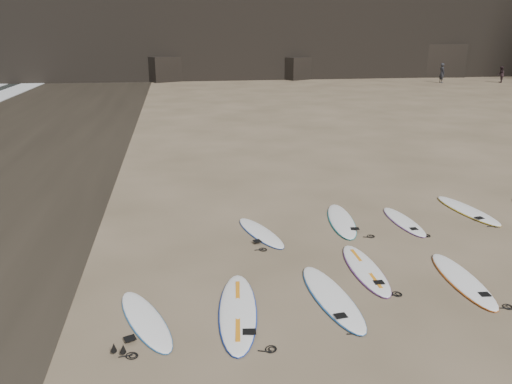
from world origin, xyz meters
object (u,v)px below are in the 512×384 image
surfboard_11 (145,319)px  surfboard_2 (365,269)px  surfboard_7 (404,221)px  surfboard_1 (332,296)px  surfboard_8 (467,210)px  surfboard_6 (341,220)px  person_a (442,73)px  person_b (501,75)px  surfboard_5 (261,232)px  surfboard_3 (462,279)px  surfboard_0 (238,310)px

surfboard_11 → surfboard_2: bearing=-5.3°
surfboard_2 → surfboard_7: bearing=52.2°
surfboard_1 → surfboard_8: surfboard_1 is taller
surfboard_6 → surfboard_11: size_ratio=1.15×
surfboard_6 → person_a: bearing=66.8°
person_a → surfboard_6: bearing=144.1°
surfboard_7 → person_a: bearing=58.5°
person_a → person_b: person_a is taller
surfboard_1 → surfboard_5: surfboard_1 is taller
surfboard_11 → surfboard_3: bearing=-16.4°
surfboard_0 → surfboard_8: size_ratio=1.07×
surfboard_3 → surfboard_7: size_ratio=1.13×
surfboard_7 → surfboard_11: bearing=-151.8°
surfboard_3 → person_b: 46.60m
surfboard_8 → person_a: size_ratio=1.36×
surfboard_3 → surfboard_8: surfboard_8 is taller
surfboard_5 → surfboard_11: (-2.72, -3.66, 0.00)m
surfboard_5 → surfboard_7: 3.97m
surfboard_0 → surfboard_7: surfboard_0 is taller
surfboard_1 → surfboard_8: size_ratio=1.02×
surfboard_7 → surfboard_11: size_ratio=0.98×
surfboard_3 → person_a: size_ratio=1.30×
surfboard_6 → person_a: (22.34, 35.32, 0.92)m
surfboard_8 → person_a: (18.50, 35.12, 0.92)m
surfboard_0 → surfboard_5: (1.06, 3.63, -0.01)m
surfboard_0 → surfboard_5: size_ratio=1.24×
surfboard_2 → surfboard_11: surfboard_2 is taller
surfboard_7 → surfboard_8: (2.19, 0.52, 0.01)m
surfboard_2 → person_b: 47.04m
surfboard_11 → person_a: person_a is taller
surfboard_0 → surfboard_5: bearing=81.0°
surfboard_7 → person_b: person_b is taller
surfboard_2 → surfboard_6: size_ratio=0.95×
surfboard_5 → person_a: size_ratio=1.17×
surfboard_1 → surfboard_6: bearing=63.3°
surfboard_8 → surfboard_3: bearing=-129.4°
surfboard_3 → surfboard_6: surfboard_6 is taller
surfboard_0 → surfboard_11: 1.67m
surfboard_3 → surfboard_7: (0.27, 3.33, -0.01)m
surfboard_1 → surfboard_7: bearing=43.0°
surfboard_8 → person_a: person_a is taller
surfboard_11 → person_b: (33.26, 38.56, 0.76)m
surfboard_3 → surfboard_8: size_ratio=0.96×
surfboard_7 → surfboard_11: (-6.69, -3.80, 0.00)m
surfboard_5 → surfboard_6: 2.36m
surfboard_1 → surfboard_0: bearing=-179.3°
person_a → surfboard_0: bearing=143.3°
surfboard_1 → person_a: size_ratio=1.39×
surfboard_1 → surfboard_6: surfboard_1 is taller
surfboard_2 → surfboard_11: (-4.61, -1.26, -0.00)m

